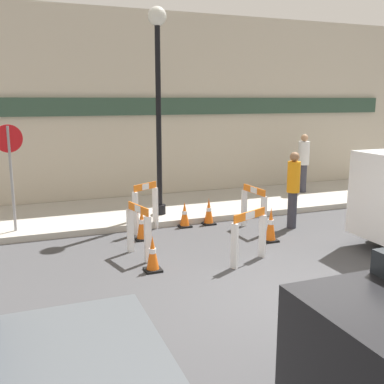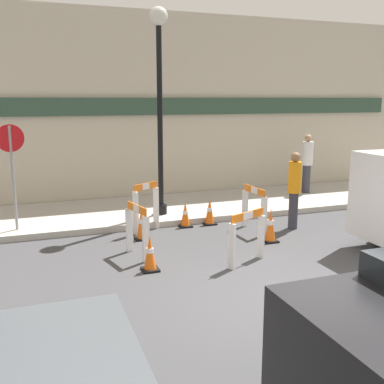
% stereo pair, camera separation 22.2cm
% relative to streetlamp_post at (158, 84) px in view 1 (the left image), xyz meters
% --- Properties ---
extents(ground_plane, '(60.00, 60.00, 0.00)m').
position_rel_streetlamp_post_xyz_m(ground_plane, '(0.69, -5.24, -3.36)').
color(ground_plane, '#424244').
extents(sidewalk_slab, '(18.00, 3.08, 0.15)m').
position_rel_streetlamp_post_xyz_m(sidewalk_slab, '(0.69, 0.80, -3.28)').
color(sidewalk_slab, '#ADA89E').
rests_on(sidewalk_slab, ground_plane).
extents(storefront_facade, '(18.00, 0.22, 5.50)m').
position_rel_streetlamp_post_xyz_m(storefront_facade, '(0.69, 2.42, -0.60)').
color(storefront_facade, '#BCB29E').
rests_on(storefront_facade, ground_plane).
extents(streetlamp_post, '(0.44, 0.44, 4.98)m').
position_rel_streetlamp_post_xyz_m(streetlamp_post, '(0.00, 0.00, 0.00)').
color(streetlamp_post, black).
rests_on(streetlamp_post, sidewalk_slab).
extents(stop_sign, '(0.59, 0.17, 2.34)m').
position_rel_streetlamp_post_xyz_m(stop_sign, '(-3.42, -0.26, -1.64)').
color(stop_sign, gray).
rests_on(stop_sign, sidewalk_slab).
extents(barricade_0, '(0.69, 0.49, 1.14)m').
position_rel_streetlamp_post_xyz_m(barricade_0, '(-0.61, -0.89, -2.76)').
color(barricade_0, white).
rests_on(barricade_0, ground_plane).
extents(barricade_1, '(0.31, 0.78, 1.04)m').
position_rel_streetlamp_post_xyz_m(barricade_1, '(-1.19, -2.49, -2.81)').
color(barricade_1, white).
rests_on(barricade_1, ground_plane).
extents(barricade_2, '(0.89, 0.50, 0.99)m').
position_rel_streetlamp_post_xyz_m(barricade_2, '(0.64, -3.54, -2.81)').
color(barricade_2, white).
rests_on(barricade_2, ground_plane).
extents(barricade_3, '(0.19, 0.89, 1.04)m').
position_rel_streetlamp_post_xyz_m(barricade_3, '(1.74, -1.71, -2.79)').
color(barricade_3, white).
rests_on(barricade_3, ground_plane).
extents(traffic_cone_0, '(0.30, 0.30, 0.71)m').
position_rel_streetlamp_post_xyz_m(traffic_cone_0, '(-0.86, -1.46, -3.01)').
color(traffic_cone_0, black).
rests_on(traffic_cone_0, ground_plane).
extents(traffic_cone_1, '(0.30, 0.30, 0.61)m').
position_rel_streetlamp_post_xyz_m(traffic_cone_1, '(0.36, -0.84, -3.06)').
color(traffic_cone_1, black).
rests_on(traffic_cone_1, ground_plane).
extents(traffic_cone_2, '(0.30, 0.30, 0.65)m').
position_rel_streetlamp_post_xyz_m(traffic_cone_2, '(-1.15, -3.29, -3.04)').
color(traffic_cone_2, black).
rests_on(traffic_cone_2, ground_plane).
extents(traffic_cone_3, '(0.30, 0.30, 0.65)m').
position_rel_streetlamp_post_xyz_m(traffic_cone_3, '(0.99, -0.84, -3.04)').
color(traffic_cone_3, black).
rests_on(traffic_cone_3, ground_plane).
extents(traffic_cone_4, '(0.30, 0.30, 0.75)m').
position_rel_streetlamp_post_xyz_m(traffic_cone_4, '(1.69, -2.56, -2.99)').
color(traffic_cone_4, black).
rests_on(traffic_cone_4, ground_plane).
extents(person_worker, '(0.33, 0.33, 1.81)m').
position_rel_streetlamp_post_xyz_m(person_worker, '(2.70, -1.84, -2.36)').
color(person_worker, '#33333D').
rests_on(person_worker, ground_plane).
extents(person_pedestrian, '(0.39, 0.39, 1.81)m').
position_rel_streetlamp_post_xyz_m(person_pedestrian, '(4.97, 1.02, -2.23)').
color(person_pedestrian, '#33333D').
rests_on(person_pedestrian, sidewalk_slab).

